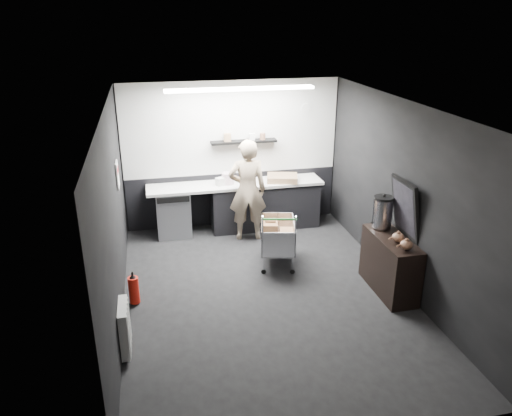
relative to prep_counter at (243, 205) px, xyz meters
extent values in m
plane|color=black|center=(-0.14, -2.42, -0.46)|extent=(5.50, 5.50, 0.00)
plane|color=white|center=(-0.14, -2.42, 2.24)|extent=(5.50, 5.50, 0.00)
plane|color=black|center=(-0.14, 0.33, 0.89)|extent=(5.50, 0.00, 5.50)
plane|color=black|center=(-0.14, -5.17, 0.89)|extent=(5.50, 0.00, 5.50)
plane|color=black|center=(-2.14, -2.42, 0.89)|extent=(0.00, 5.50, 5.50)
plane|color=black|center=(1.86, -2.42, 0.89)|extent=(0.00, 5.50, 5.50)
cube|color=silver|center=(-0.14, 0.31, 1.39)|extent=(3.95, 0.02, 1.70)
cube|color=black|center=(-0.14, 0.31, 0.04)|extent=(3.95, 0.02, 1.00)
cube|color=black|center=(0.06, 0.20, 1.16)|extent=(1.20, 0.22, 0.04)
cylinder|color=silver|center=(1.26, 0.30, 1.69)|extent=(0.20, 0.03, 0.20)
cube|color=white|center=(-2.12, -1.12, 1.09)|extent=(0.02, 0.30, 0.40)
cube|color=red|center=(-2.11, -1.12, 1.16)|extent=(0.02, 0.22, 0.10)
cube|color=silver|center=(-2.08, -3.32, -0.11)|extent=(0.10, 0.50, 0.60)
cube|color=white|center=(-0.14, -0.57, 2.21)|extent=(2.40, 0.20, 0.04)
cube|color=black|center=(0.41, 0.00, -0.03)|extent=(2.00, 0.56, 0.85)
cube|color=silver|center=(-0.14, 0.00, 0.42)|extent=(3.20, 0.60, 0.05)
cube|color=#9EA0A5|center=(-1.29, 0.00, -0.03)|extent=(0.60, 0.58, 0.85)
cube|color=black|center=(-1.29, -0.30, 0.32)|extent=(0.56, 0.02, 0.10)
imported|color=beige|center=(-0.01, -0.45, 0.45)|extent=(0.71, 0.51, 1.82)
cube|color=silver|center=(0.27, -1.49, -0.16)|extent=(0.69, 0.91, 0.02)
cube|color=silver|center=(0.02, -1.49, 0.05)|extent=(0.20, 0.80, 0.43)
cube|color=silver|center=(0.53, -1.49, 0.05)|extent=(0.20, 0.80, 0.43)
cube|color=silver|center=(0.27, -1.89, 0.05)|extent=(0.52, 0.14, 0.43)
cube|color=silver|center=(0.27, -1.09, 0.05)|extent=(0.52, 0.14, 0.43)
cylinder|color=silver|center=(0.05, -1.86, -0.29)|extent=(0.02, 0.02, 0.29)
cylinder|color=silver|center=(0.50, -1.86, -0.29)|extent=(0.02, 0.02, 0.29)
cylinder|color=silver|center=(0.05, -1.12, -0.29)|extent=(0.02, 0.02, 0.29)
cylinder|color=silver|center=(0.50, -1.12, -0.29)|extent=(0.02, 0.02, 0.29)
cylinder|color=green|center=(0.27, -1.95, 0.50)|extent=(0.52, 0.15, 0.03)
cube|color=brown|center=(0.16, -1.40, 0.03)|extent=(0.29, 0.33, 0.36)
cube|color=brown|center=(0.41, -1.61, 0.01)|extent=(0.27, 0.31, 0.33)
cylinder|color=black|center=(0.05, -1.86, -0.42)|extent=(0.08, 0.05, 0.08)
cylinder|color=black|center=(0.05, -1.12, -0.42)|extent=(0.08, 0.05, 0.08)
cylinder|color=black|center=(0.50, -1.86, -0.42)|extent=(0.08, 0.05, 0.08)
cylinder|color=black|center=(0.50, -1.12, -0.42)|extent=(0.08, 0.05, 0.08)
cube|color=black|center=(1.63, -2.67, -0.04)|extent=(0.42, 1.12, 0.84)
cylinder|color=silver|center=(1.63, -2.30, 0.62)|extent=(0.28, 0.28, 0.43)
cylinder|color=black|center=(1.63, -2.30, 0.85)|extent=(0.28, 0.28, 0.04)
sphere|color=black|center=(1.63, -2.30, 0.89)|extent=(0.05, 0.05, 0.05)
ellipsoid|color=brown|center=(1.63, -2.81, 0.46)|extent=(0.17, 0.17, 0.13)
ellipsoid|color=brown|center=(1.63, -3.05, 0.46)|extent=(0.17, 0.17, 0.13)
cube|color=black|center=(1.80, -2.63, 0.81)|extent=(0.20, 0.66, 0.84)
cube|color=black|center=(1.78, -2.63, 0.81)|extent=(0.14, 0.56, 0.72)
cylinder|color=red|center=(-1.99, -2.25, -0.24)|extent=(0.15, 0.15, 0.39)
cone|color=black|center=(-1.99, -2.25, -0.02)|extent=(0.10, 0.10, 0.06)
cylinder|color=black|center=(-1.99, -2.25, 0.02)|extent=(0.03, 0.03, 0.06)
cube|color=#8A6A4A|center=(0.73, -0.05, 0.50)|extent=(0.64, 0.54, 0.11)
cylinder|color=beige|center=(-0.27, 0.00, 0.55)|extent=(0.21, 0.21, 0.21)
cube|color=silver|center=(-0.42, -0.05, 0.51)|extent=(0.20, 0.18, 0.14)
camera|label=1|loc=(-1.62, -8.48, 3.37)|focal=35.00mm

